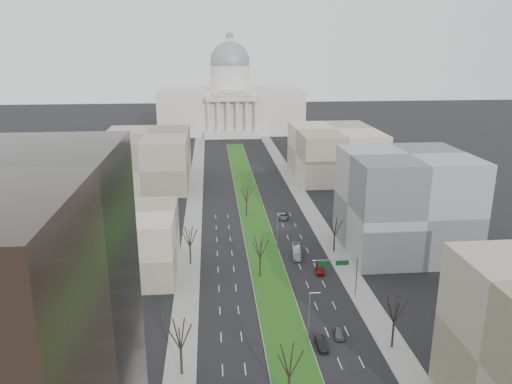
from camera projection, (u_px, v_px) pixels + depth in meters
ground at (253, 216)px, 146.28m from camera, size 600.00×600.00×0.00m
median at (254, 217)px, 145.28m from camera, size 8.00×222.03×0.20m
sidewalk_left at (190, 252)px, 120.85m from camera, size 5.00×330.00×0.15m
sidewalk_right at (332, 247)px, 123.93m from camera, size 5.00×330.00×0.15m
capitol at (231, 103)px, 284.45m from camera, size 80.00×46.00×55.00m
building_beige_left at (116, 243)px, 107.96m from camera, size 26.00×22.00×14.00m
building_grey_right at (405, 203)px, 119.13m from camera, size 28.00×26.00×24.00m
building_far_left at (147, 159)px, 178.82m from camera, size 30.00×40.00×18.00m
building_far_right at (334, 152)px, 189.76m from camera, size 30.00×40.00×18.00m
tree_left_mid at (180, 334)px, 74.03m from camera, size 5.40×5.40×9.72m
tree_left_far at (190, 236)px, 112.27m from camera, size 5.28×5.28×9.50m
tree_right_mid at (395, 309)px, 80.84m from camera, size 5.52×5.52×9.94m
tree_right_far at (335, 227)px, 119.20m from camera, size 5.04×5.04×9.07m
tree_median_a at (290, 361)px, 67.73m from camera, size 5.40×5.40×9.72m
tree_median_b at (260, 247)px, 105.92m from camera, size 5.40×5.40×9.72m
tree_median_c at (246, 193)px, 144.11m from camera, size 5.40×5.40×9.72m
streetlamp_median_b at (309, 316)px, 83.19m from camera, size 1.90×0.20×9.16m
streetlamp_median_c at (278, 231)px, 121.37m from camera, size 1.90×0.20×9.16m
mast_arm_signs at (344, 268)px, 98.02m from camera, size 9.12×0.24×8.09m
car_grey_near at (339, 333)px, 85.86m from camera, size 2.21×4.26×1.38m
car_black at (321, 343)px, 82.76m from camera, size 1.61×4.54×1.49m
car_red at (320, 270)px, 109.82m from camera, size 2.48×4.70×1.30m
car_grey_far at (283, 216)px, 144.12m from camera, size 3.17×5.63×1.49m
box_van at (297, 252)px, 118.39m from camera, size 2.87×7.99×2.18m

